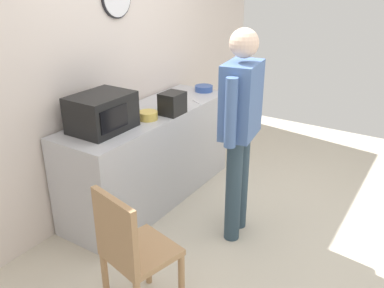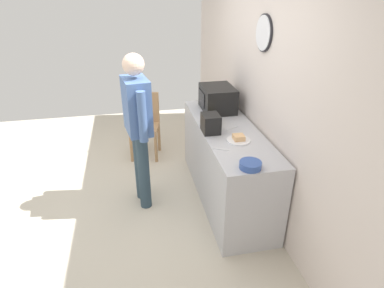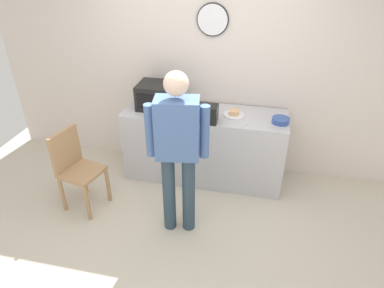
% 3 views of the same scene
% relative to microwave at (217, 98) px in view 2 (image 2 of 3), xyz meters
% --- Properties ---
extents(ground_plane, '(6.00, 6.00, 0.00)m').
position_rel_microwave_xyz_m(ground_plane, '(0.48, -1.25, -1.06)').
color(ground_plane, beige).
extents(back_wall, '(5.40, 0.13, 2.60)m').
position_rel_microwave_xyz_m(back_wall, '(0.48, 0.35, 0.24)').
color(back_wall, silver).
rests_on(back_wall, ground_plane).
extents(kitchen_counter, '(1.95, 0.62, 0.91)m').
position_rel_microwave_xyz_m(kitchen_counter, '(0.57, -0.03, -0.60)').
color(kitchen_counter, '#B7B7BC').
rests_on(kitchen_counter, ground_plane).
extents(microwave, '(0.50, 0.39, 0.30)m').
position_rel_microwave_xyz_m(microwave, '(0.00, 0.00, 0.00)').
color(microwave, black).
rests_on(microwave, kitchen_counter).
extents(sandwich_plate, '(0.24, 0.24, 0.07)m').
position_rel_microwave_xyz_m(sandwich_plate, '(0.91, -0.03, -0.13)').
color(sandwich_plate, white).
rests_on(sandwich_plate, kitchen_counter).
extents(salad_bowl, '(0.19, 0.19, 0.06)m').
position_rel_microwave_xyz_m(salad_bowl, '(1.44, -0.10, -0.12)').
color(salad_bowl, '#33519E').
rests_on(salad_bowl, kitchen_counter).
extents(cereal_bowl, '(0.17, 0.17, 0.07)m').
position_rel_microwave_xyz_m(cereal_bowl, '(0.40, -0.15, -0.11)').
color(cereal_bowl, gold).
rests_on(cereal_bowl, kitchen_counter).
extents(toaster, '(0.22, 0.18, 0.20)m').
position_rel_microwave_xyz_m(toaster, '(0.64, -0.25, -0.05)').
color(toaster, black).
rests_on(toaster, kitchen_counter).
extents(fork_utensil, '(0.10, 0.16, 0.01)m').
position_rel_microwave_xyz_m(fork_utensil, '(0.59, 0.01, -0.15)').
color(fork_utensil, silver).
rests_on(fork_utensil, kitchen_counter).
extents(spoon_utensil, '(0.10, 0.16, 0.01)m').
position_rel_microwave_xyz_m(spoon_utensil, '(1.05, -0.26, -0.15)').
color(spoon_utensil, silver).
rests_on(spoon_utensil, kitchen_counter).
extents(person_standing, '(0.58, 0.30, 1.75)m').
position_rel_microwave_xyz_m(person_standing, '(0.49, -1.01, -0.03)').
color(person_standing, '#2B404E').
rests_on(person_standing, ground_plane).
extents(wooden_chair, '(0.48, 0.48, 0.94)m').
position_rel_microwave_xyz_m(wooden_chair, '(-0.72, -0.88, -0.53)').
color(wooden_chair, '#A87F56').
rests_on(wooden_chair, ground_plane).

